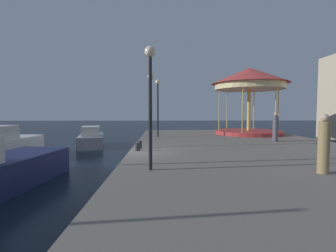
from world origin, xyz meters
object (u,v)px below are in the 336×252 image
motorboat_grey (91,139)px  bollard_south (138,147)px  lamp_post_mid_promenade (151,96)px  lamp_post_far_end (158,98)px  person_far_corner (275,128)px  carousel (249,85)px  lamp_post_near_edge (150,85)px  person_by_the_water (324,146)px  bollard_center (140,145)px  motorboat_white (4,145)px

motorboat_grey → bollard_south: size_ratio=11.88×
lamp_post_mid_promenade → lamp_post_far_end: lamp_post_far_end is taller
lamp_post_mid_promenade → person_far_corner: bearing=15.9°
motorboat_grey → carousel: bearing=6.8°
lamp_post_near_edge → person_by_the_water: size_ratio=2.17×
bollard_south → person_far_corner: 9.30m
lamp_post_near_edge → bollard_center: 5.45m
bollard_south → person_far_corner: (8.56, 3.57, 0.69)m
lamp_post_far_end → bollard_south: bearing=-97.7°
motorboat_grey → person_by_the_water: person_by_the_water is taller
motorboat_white → carousel: 18.34m
motorboat_grey → lamp_post_far_end: (5.20, -0.45, 3.16)m
motorboat_grey → lamp_post_mid_promenade: lamp_post_mid_promenade is taller
carousel → lamp_post_mid_promenade: bearing=-137.6°
lamp_post_far_end → person_by_the_water: bearing=-64.3°
motorboat_grey → lamp_post_near_edge: lamp_post_near_edge is taller
carousel → lamp_post_near_edge: bearing=-121.7°
carousel → bollard_center: (-8.55, -7.84, -3.98)m
carousel → bollard_south: bearing=-135.0°
motorboat_white → bollard_south: bearing=-18.1°
bollard_south → bollard_center: same height
motorboat_grey → bollard_south: motorboat_grey is taller
motorboat_grey → carousel: 13.70m
person_by_the_water → motorboat_white: bearing=153.4°
lamp_post_mid_promenade → person_by_the_water: size_ratio=2.14×
motorboat_grey → person_by_the_water: (10.57, -11.61, 1.07)m
carousel → bollard_center: 12.27m
bollard_center → carousel: bearing=42.5°
lamp_post_near_edge → lamp_post_far_end: size_ratio=0.93×
motorboat_white → person_by_the_water: 16.26m
carousel → lamp_post_near_edge: carousel is taller
motorboat_grey → person_by_the_water: bearing=-47.7°
motorboat_grey → lamp_post_far_end: size_ratio=1.09×
motorboat_white → lamp_post_near_edge: (9.08, -6.69, 2.87)m
lamp_post_near_edge → bollard_center: lamp_post_near_edge is taller
lamp_post_mid_promenade → person_far_corner: (7.95, 2.27, -1.87)m
carousel → person_by_the_water: 13.75m
bollard_south → person_by_the_water: bearing=-36.1°
lamp_post_near_edge → bollard_center: size_ratio=10.13×
motorboat_white → lamp_post_far_end: size_ratio=1.31×
lamp_post_mid_promenade → motorboat_white: bearing=171.0°
motorboat_white → motorboat_grey: (3.95, 4.34, -0.12)m
lamp_post_mid_promenade → bollard_south: size_ratio=9.99×
motorboat_grey → bollard_center: size_ratio=11.88×
bollard_south → lamp_post_far_end: bearing=82.3°
motorboat_white → bollard_south: 8.69m
lamp_post_mid_promenade → bollard_center: size_ratio=9.99×
motorboat_white → lamp_post_far_end: lamp_post_far_end is taller
lamp_post_near_edge → lamp_post_far_end: lamp_post_far_end is taller
lamp_post_mid_promenade → person_far_corner: size_ratio=2.12×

